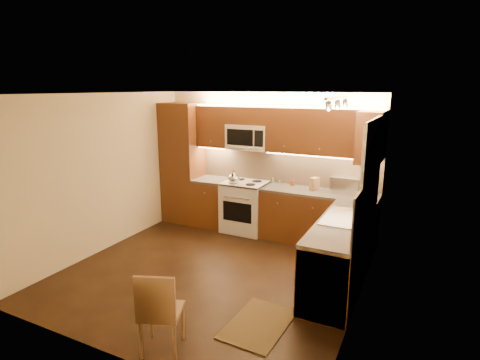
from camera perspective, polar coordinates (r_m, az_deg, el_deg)
The scene contains 37 objects.
floor at distance 5.74m, azimuth -3.88°, elevation -13.24°, with size 4.00×4.00×0.01m, color black.
ceiling at distance 5.13m, azimuth -4.33°, elevation 12.56°, with size 4.00×4.00×0.01m, color beige.
wall_back at distance 7.05m, azimuth 4.13°, elevation 2.60°, with size 4.00×0.01×2.50m, color beige.
wall_front at distance 3.79m, azimuth -19.64°, elevation -7.88°, with size 4.00×0.01×2.50m, color beige.
wall_left at distance 6.52m, azimuth -19.47°, elevation 0.94°, with size 0.01×4.00×2.50m, color beige.
wall_right at distance 4.65m, azimuth 17.75°, elevation -3.79°, with size 0.01×4.00×2.50m, color beige.
pantry at distance 7.59m, azimuth -8.39°, elevation 2.50°, with size 0.70×0.60×2.30m, color #4B2910.
base_cab_back_left at distance 7.41m, azimuth -3.98°, elevation -3.38°, with size 0.62×0.60×0.86m, color #4B2910.
counter_back_left at distance 7.30m, azimuth -4.04°, elevation -0.00°, with size 0.62×0.60×0.04m, color #322F2D.
base_cab_back_right at distance 6.67m, azimuth 11.35°, elevation -5.57°, with size 1.92×0.60×0.86m, color #4B2910.
counter_back_right at distance 6.54m, azimuth 11.54°, elevation -1.84°, with size 1.92×0.60×0.04m, color #322F2D.
base_cab_right at distance 5.35m, azimuth 14.57°, elevation -10.65°, with size 0.60×2.00×0.86m, color #4B2910.
counter_right at distance 5.19m, azimuth 14.86°, elevation -6.10°, with size 0.60×2.00×0.04m, color #322F2D.
dishwasher at distance 4.73m, azimuth 12.75°, elevation -13.89°, with size 0.58×0.60×0.84m, color silver.
backsplash_back at distance 6.93m, azimuth 6.77°, elevation 1.93°, with size 3.30×0.02×0.60m, color tan.
backsplash_right at distance 5.05m, azimuth 18.31°, elevation -3.07°, with size 0.02×2.00×0.60m, color tan.
upper_cab_back_left at distance 7.24m, azimuth -3.66°, elevation 7.89°, with size 0.62×0.35×0.75m, color #4B2910.
upper_cab_back_right at distance 6.47m, azimuth 12.24°, elevation 6.95°, with size 1.92×0.35×0.75m, color #4B2910.
upper_cab_bridge at distance 6.90m, azimuth 1.35°, elevation 9.47°, with size 0.76×0.35×0.31m, color #4B2910.
upper_cab_right_corner at distance 5.91m, azimuth 18.63°, elevation 5.95°, with size 0.35×0.50×0.75m, color #4B2910.
stove at distance 7.07m, azimuth 0.77°, elevation -3.93°, with size 0.76×0.65×0.92m, color silver, non-canonical shape.
microwave at distance 6.92m, azimuth 1.28°, elevation 6.37°, with size 0.76×0.38×0.44m, color silver, non-canonical shape.
window_frame at distance 5.10m, azimuth 18.83°, elevation 1.69°, with size 0.03×1.44×1.24m, color silver.
window_blinds at distance 5.10m, azimuth 18.61°, elevation 1.71°, with size 0.02×1.36×1.16m, color silver.
sink at distance 5.30m, azimuth 15.26°, elevation -4.63°, with size 0.52×0.86×0.15m, color silver, non-canonical shape.
faucet at distance 5.25m, azimuth 17.24°, elevation -4.08°, with size 0.20×0.04×0.30m, color silver, non-canonical shape.
track_light_bar at distance 4.93m, azimuth 14.25°, elevation 11.69°, with size 0.04×1.20×0.03m, color silver.
kettle at distance 6.81m, azimuth -0.96°, elevation 0.44°, with size 0.21×0.21×0.24m, color silver, non-canonical shape.
toaster_oven at distance 6.55m, azimuth 15.38°, elevation -0.64°, with size 0.44×0.33×0.27m, color silver.
knife_block at distance 6.58m, azimuth 10.91°, elevation -0.57°, with size 0.10×0.16×0.22m, color olive.
spice_jar_a at distance 7.01m, azimuth 4.96°, elevation 0.03°, with size 0.05×0.05×0.10m, color silver.
spice_jar_b at distance 6.82m, azimuth 7.61°, elevation -0.48°, with size 0.04×0.04×0.09m, color brown.
spice_jar_c at distance 6.87m, azimuth 5.89°, elevation -0.30°, with size 0.04×0.04×0.10m, color silver.
spice_jar_d at distance 6.84m, azimuth 7.89°, elevation -0.41°, with size 0.05×0.05×0.10m, color brown.
soap_bottle at distance 5.89m, azimuth 18.22°, elevation -2.89°, with size 0.08×0.08×0.17m, color silver.
rug at distance 4.61m, azimuth 2.79°, elevation -20.45°, with size 0.61×0.91×0.01m, color black.
dining_chair at distance 4.10m, azimuth -11.52°, elevation -18.19°, with size 0.39×0.39×0.89m, color olive, non-canonical shape.
Camera 1 is at (2.60, -4.42, 2.58)m, focal length 28.94 mm.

